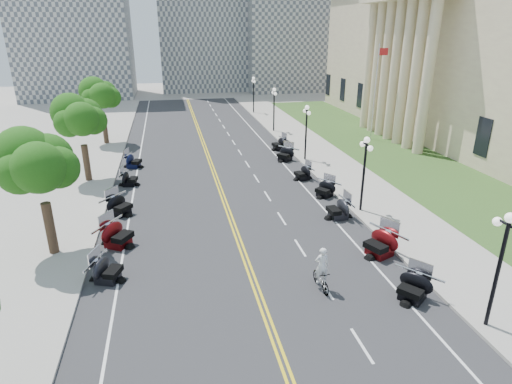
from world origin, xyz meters
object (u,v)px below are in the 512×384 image
flagpole (375,94)px  cyclist_rider (323,252)px  bicycle (321,279)px  civic_building (498,53)px

flagpole → cyclist_rider: (-15.06, -26.03, -3.05)m
bicycle → cyclist_rider: (0.00, 0.00, 1.43)m
flagpole → bicycle: 30.41m
civic_building → cyclist_rider: (-29.06, -26.03, -6.95)m
bicycle → cyclist_rider: size_ratio=0.95×
flagpole → bicycle: bearing=-120.1°
civic_building → cyclist_rider: bearing=-138.1°
civic_building → bicycle: 39.91m
civic_building → flagpole: civic_building is taller
bicycle → flagpole: bearing=55.5°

